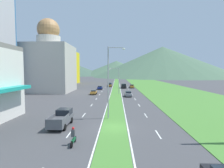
{
  "coord_description": "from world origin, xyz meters",
  "views": [
    {
      "loc": [
        0.38,
        -22.44,
        7.15
      ],
      "look_at": [
        -1.19,
        32.79,
        3.36
      ],
      "focal_mm": 28.66,
      "sensor_mm": 36.0,
      "label": 1
    }
  ],
  "objects_px": {
    "car_0": "(100,88)",
    "car_6": "(132,86)",
    "car_3": "(110,85)",
    "pickup_truck_1": "(62,118)",
    "car_5": "(94,92)",
    "street_lamp_mid": "(118,79)",
    "pickup_truck_0": "(124,86)",
    "street_lamp_near": "(110,79)",
    "car_2": "(128,94)",
    "motorcycle_rider": "(73,137)",
    "car_1": "(110,84)"
  },
  "relations": [
    {
      "from": "car_0",
      "to": "car_6",
      "type": "relative_size",
      "value": 1.13
    },
    {
      "from": "car_3",
      "to": "pickup_truck_1",
      "type": "height_order",
      "value": "pickup_truck_1"
    },
    {
      "from": "car_5",
      "to": "street_lamp_mid",
      "type": "bearing_deg",
      "value": -86.92
    },
    {
      "from": "car_6",
      "to": "pickup_truck_0",
      "type": "height_order",
      "value": "pickup_truck_0"
    },
    {
      "from": "car_6",
      "to": "pickup_truck_0",
      "type": "relative_size",
      "value": 0.76
    },
    {
      "from": "street_lamp_near",
      "to": "pickup_truck_1",
      "type": "relative_size",
      "value": 2.02
    },
    {
      "from": "street_lamp_mid",
      "to": "pickup_truck_0",
      "type": "bearing_deg",
      "value": 82.64
    },
    {
      "from": "street_lamp_near",
      "to": "car_2",
      "type": "distance_m",
      "value": 25.52
    },
    {
      "from": "street_lamp_mid",
      "to": "car_5",
      "type": "distance_m",
      "value": 8.66
    },
    {
      "from": "pickup_truck_1",
      "to": "motorcycle_rider",
      "type": "relative_size",
      "value": 2.7
    },
    {
      "from": "car_0",
      "to": "car_1",
      "type": "height_order",
      "value": "car_1"
    },
    {
      "from": "street_lamp_near",
      "to": "car_1",
      "type": "distance_m",
      "value": 66.83
    },
    {
      "from": "pickup_truck_0",
      "to": "pickup_truck_1",
      "type": "distance_m",
      "value": 55.6
    },
    {
      "from": "car_1",
      "to": "pickup_truck_0",
      "type": "height_order",
      "value": "pickup_truck_0"
    },
    {
      "from": "street_lamp_mid",
      "to": "car_1",
      "type": "bearing_deg",
      "value": 95.98
    },
    {
      "from": "street_lamp_near",
      "to": "car_3",
      "type": "xyz_separation_m",
      "value": [
        -2.47,
        58.3,
        -5.39
      ]
    },
    {
      "from": "pickup_truck_1",
      "to": "motorcycle_rider",
      "type": "distance_m",
      "value": 6.91
    },
    {
      "from": "street_lamp_mid",
      "to": "pickup_truck_0",
      "type": "height_order",
      "value": "street_lamp_mid"
    },
    {
      "from": "car_2",
      "to": "pickup_truck_1",
      "type": "xyz_separation_m",
      "value": [
        -10.57,
        -28.29,
        0.21
      ]
    },
    {
      "from": "car_0",
      "to": "pickup_truck_1",
      "type": "distance_m",
      "value": 49.24
    },
    {
      "from": "car_2",
      "to": "car_5",
      "type": "xyz_separation_m",
      "value": [
        -10.64,
        4.78,
        -0.06
      ]
    },
    {
      "from": "car_2",
      "to": "pickup_truck_1",
      "type": "height_order",
      "value": "pickup_truck_1"
    },
    {
      "from": "street_lamp_mid",
      "to": "car_5",
      "type": "bearing_deg",
      "value": -176.92
    },
    {
      "from": "car_1",
      "to": "car_3",
      "type": "bearing_deg",
      "value": -179.17
    },
    {
      "from": "street_lamp_mid",
      "to": "car_6",
      "type": "height_order",
      "value": "street_lamp_mid"
    },
    {
      "from": "car_1",
      "to": "car_3",
      "type": "height_order",
      "value": "car_3"
    },
    {
      "from": "street_lamp_near",
      "to": "street_lamp_mid",
      "type": "relative_size",
      "value": 1.31
    },
    {
      "from": "car_2",
      "to": "car_5",
      "type": "bearing_deg",
      "value": -114.2
    },
    {
      "from": "street_lamp_mid",
      "to": "pickup_truck_0",
      "type": "distance_m",
      "value": 21.7
    },
    {
      "from": "pickup_truck_1",
      "to": "motorcycle_rider",
      "type": "bearing_deg",
      "value": -153.5
    },
    {
      "from": "car_5",
      "to": "pickup_truck_0",
      "type": "distance_m",
      "value": 23.92
    },
    {
      "from": "motorcycle_rider",
      "to": "car_0",
      "type": "bearing_deg",
      "value": 2.81
    },
    {
      "from": "car_0",
      "to": "motorcycle_rider",
      "type": "xyz_separation_m",
      "value": [
        2.72,
        -55.42,
        0.01
      ]
    },
    {
      "from": "car_1",
      "to": "motorcycle_rider",
      "type": "distance_m",
      "value": 76.46
    },
    {
      "from": "car_5",
      "to": "motorcycle_rider",
      "type": "height_order",
      "value": "motorcycle_rider"
    },
    {
      "from": "street_lamp_near",
      "to": "pickup_truck_0",
      "type": "bearing_deg",
      "value": 85.51
    },
    {
      "from": "car_6",
      "to": "motorcycle_rider",
      "type": "distance_m",
      "value": 62.93
    },
    {
      "from": "car_1",
      "to": "car_6",
      "type": "xyz_separation_m",
      "value": [
        10.21,
        -14.45,
        0.04
      ]
    },
    {
      "from": "pickup_truck_1",
      "to": "car_6",
      "type": "bearing_deg",
      "value": -13.95
    },
    {
      "from": "car_3",
      "to": "car_5",
      "type": "relative_size",
      "value": 0.9
    },
    {
      "from": "car_2",
      "to": "car_6",
      "type": "height_order",
      "value": "car_6"
    },
    {
      "from": "street_lamp_mid",
      "to": "pickup_truck_1",
      "type": "distance_m",
      "value": 34.53
    },
    {
      "from": "car_0",
      "to": "car_2",
      "type": "xyz_separation_m",
      "value": [
        10.21,
        -20.95,
        0.04
      ]
    },
    {
      "from": "pickup_truck_0",
      "to": "motorcycle_rider",
      "type": "relative_size",
      "value": 2.7
    },
    {
      "from": "car_5",
      "to": "pickup_truck_0",
      "type": "bearing_deg",
      "value": -25.55
    },
    {
      "from": "car_3",
      "to": "street_lamp_mid",
      "type": "bearing_deg",
      "value": -172.54
    },
    {
      "from": "car_0",
      "to": "street_lamp_mid",
      "type": "bearing_deg",
      "value": -155.61
    },
    {
      "from": "car_1",
      "to": "car_5",
      "type": "xyz_separation_m",
      "value": [
        -3.73,
        -37.21,
        -0.03
      ]
    },
    {
      "from": "car_6",
      "to": "car_1",
      "type": "bearing_deg",
      "value": -144.75
    },
    {
      "from": "car_1",
      "to": "car_2",
      "type": "relative_size",
      "value": 0.92
    }
  ]
}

